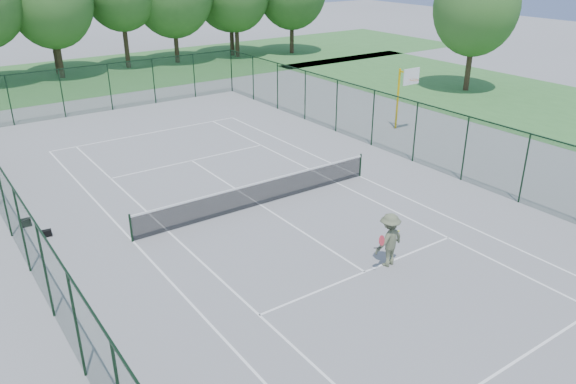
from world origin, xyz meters
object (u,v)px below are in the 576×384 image
(tennis_player, at_px, (389,240))
(sports_bag_a, at_px, (26,223))
(tennis_net, at_px, (260,192))
(basketball_goal, at_px, (405,86))

(tennis_player, bearing_deg, sports_bag_a, 133.03)
(sports_bag_a, bearing_deg, tennis_net, -21.01)
(sports_bag_a, bearing_deg, basketball_goal, 3.09)
(basketball_goal, height_order, sports_bag_a, basketball_goal)
(basketball_goal, xyz_separation_m, tennis_player, (-11.36, -10.46, -1.63))
(tennis_net, bearing_deg, tennis_player, -81.66)
(basketball_goal, height_order, tennis_player, basketball_goal)
(basketball_goal, relative_size, tennis_player, 1.95)
(tennis_net, bearing_deg, basketball_goal, 17.96)
(sports_bag_a, distance_m, tennis_player, 13.70)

